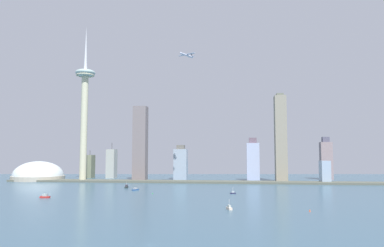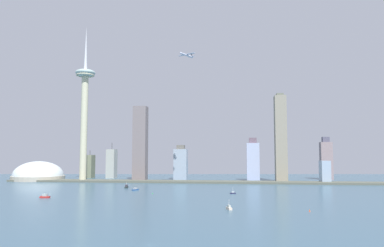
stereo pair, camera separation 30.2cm
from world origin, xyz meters
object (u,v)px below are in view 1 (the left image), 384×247
object	(u,v)px
observation_tower	(85,101)
boat_2	(126,187)
boat_5	(229,208)
boat_1	(233,193)
skyscraper_7	(325,172)
skyscraper_1	(112,164)
skyscraper_5	(253,161)
skyscraper_2	(181,164)
skyscraper_0	(326,160)
skyscraper_3	(90,166)
boat_4	(135,189)
channel_buoy_0	(310,210)
channel_buoy_1	(152,193)
stadium_dome	(38,176)
skyscraper_6	(281,138)
boat_3	(45,196)
skyscraper_4	(140,144)
airplane	(187,55)

from	to	relation	value
observation_tower	boat_2	distance (m)	244.40
boat_5	boat_1	bearing A→B (deg)	-21.67
skyscraper_7	boat_5	distance (m)	395.53
skyscraper_1	skyscraper_5	world-z (taller)	skyscraper_5
skyscraper_2	boat_2	xyz separation A→B (m)	(-57.30, -198.79, -32.26)
skyscraper_1	skyscraper_0	bearing A→B (deg)	0.38
skyscraper_0	skyscraper_3	bearing A→B (deg)	-179.62
skyscraper_7	boat_4	world-z (taller)	skyscraper_7
skyscraper_2	boat_4	distance (m)	240.21
channel_buoy_0	channel_buoy_1	size ratio (longest dim) A/B	1.44
observation_tower	boat_4	distance (m)	279.54
skyscraper_7	boat_4	distance (m)	363.82
skyscraper_1	skyscraper_7	bearing A→B (deg)	-11.54
skyscraper_7	boat_5	size ratio (longest dim) A/B	4.04
boat_2	channel_buoy_0	world-z (taller)	boat_2
stadium_dome	skyscraper_5	world-z (taller)	skyscraper_5
skyscraper_0	skyscraper_1	bearing A→B (deg)	-179.62
skyscraper_6	boat_3	distance (m)	445.28
skyscraper_1	skyscraper_6	size ratio (longest dim) A/B	0.47
skyscraper_7	channel_buoy_1	distance (m)	359.04
skyscraper_0	skyscraper_2	size ratio (longest dim) A/B	1.24
skyscraper_5	boat_5	size ratio (longest dim) A/B	8.46
skyscraper_2	skyscraper_6	size ratio (longest dim) A/B	0.42
skyscraper_0	skyscraper_7	distance (m)	100.27
skyscraper_0	skyscraper_4	size ratio (longest dim) A/B	0.60
channel_buoy_0	skyscraper_1	bearing A→B (deg)	128.08
boat_2	boat_5	world-z (taller)	boat_5
skyscraper_0	skyscraper_4	xyz separation A→B (m)	(-383.77, -90.75, 33.53)
skyscraper_2	skyscraper_6	distance (m)	215.73
skyscraper_1	skyscraper_2	xyz separation A→B (m)	(165.38, -35.50, 1.41)
skyscraper_7	boat_3	distance (m)	492.55
boat_2	boat_4	world-z (taller)	boat_2
boat_2	boat_3	xyz separation A→B (m)	(-59.36, -143.63, -0.10)
stadium_dome	boat_1	bearing A→B (deg)	-27.85
stadium_dome	boat_1	xyz separation A→B (m)	(407.10, -215.12, -7.37)
channel_buoy_0	skyscraper_5	bearing A→B (deg)	95.10
boat_2	channel_buoy_0	bearing A→B (deg)	36.74
boat_1	boat_5	size ratio (longest dim) A/B	0.88
boat_2	boat_4	size ratio (longest dim) A/B	1.33
boat_5	airplane	world-z (taller)	airplane
boat_2	boat_3	distance (m)	155.42
skyscraper_1	boat_4	bearing A→B (deg)	-63.83
stadium_dome	skyscraper_7	distance (m)	577.33
boat_4	channel_buoy_1	size ratio (longest dim) A/B	8.18
skyscraper_6	airplane	size ratio (longest dim) A/B	5.30
skyscraper_6	channel_buoy_0	world-z (taller)	skyscraper_6
skyscraper_7	channel_buoy_1	world-z (taller)	skyscraper_7
skyscraper_0	channel_buoy_1	distance (m)	443.23
stadium_dome	skyscraper_0	distance (m)	609.63
skyscraper_4	boat_4	xyz separation A→B (m)	(42.99, -183.65, -74.23)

